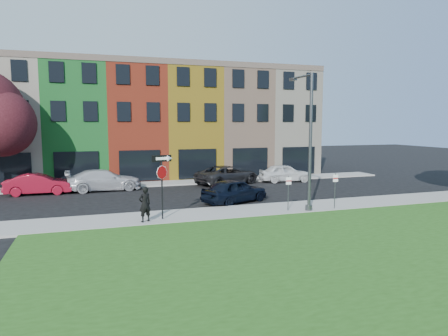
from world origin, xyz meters
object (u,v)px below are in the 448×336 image
object	(u,v)px
sedan_near	(235,191)
man	(145,204)
street_lamp	(308,142)
stop_sign	(162,174)

from	to	relation	value
sedan_near	man	bearing A→B (deg)	97.16
man	sedan_near	bearing A→B (deg)	-169.83
sedan_near	street_lamp	xyz separation A→B (m)	(3.07, -3.72, 3.22)
stop_sign	street_lamp	bearing A→B (deg)	-13.86
stop_sign	street_lamp	size ratio (longest dim) A/B	0.43
stop_sign	man	size ratio (longest dim) A/B	1.85
man	sedan_near	world-z (taller)	man
man	street_lamp	size ratio (longest dim) A/B	0.23
stop_sign	sedan_near	xyz separation A→B (m)	(5.19, 3.43, -1.69)
street_lamp	man	bearing A→B (deg)	178.61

